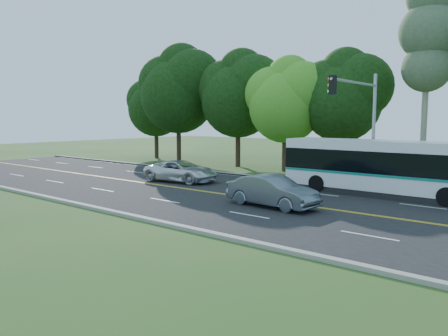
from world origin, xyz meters
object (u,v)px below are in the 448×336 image
Objects in this scene: transit_bus at (388,169)px; sedan at (272,191)px; traffic_signal at (362,113)px; suv at (181,171)px.

sedan is (-3.36, -6.61, -0.75)m from transit_bus.
traffic_signal is 12.38m from suv.
suv is (-9.52, 3.26, -0.05)m from sedan.
traffic_signal is 3.53m from transit_bus.
suv is at bearing -163.12° from traffic_signal.
transit_bus is (1.64, -0.06, -3.12)m from traffic_signal.
transit_bus is at bearing -23.12° from sedan.
sedan is 10.06m from suv.
transit_bus reaches higher than suv.
sedan is (-1.71, -6.67, -3.88)m from traffic_signal.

